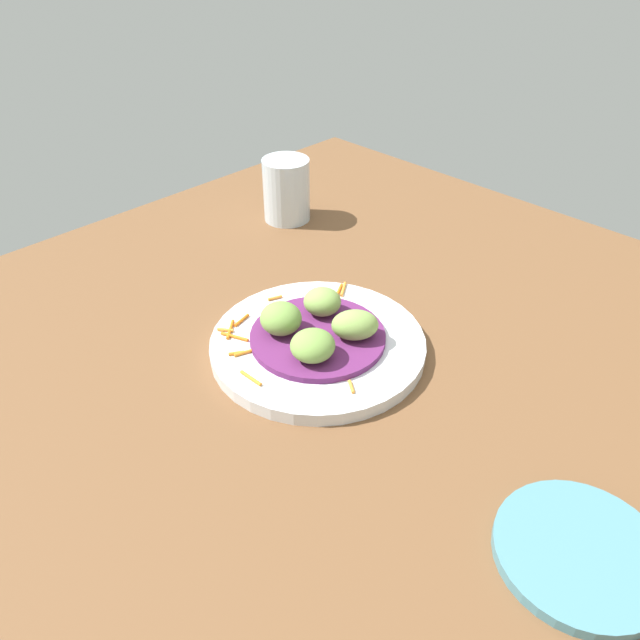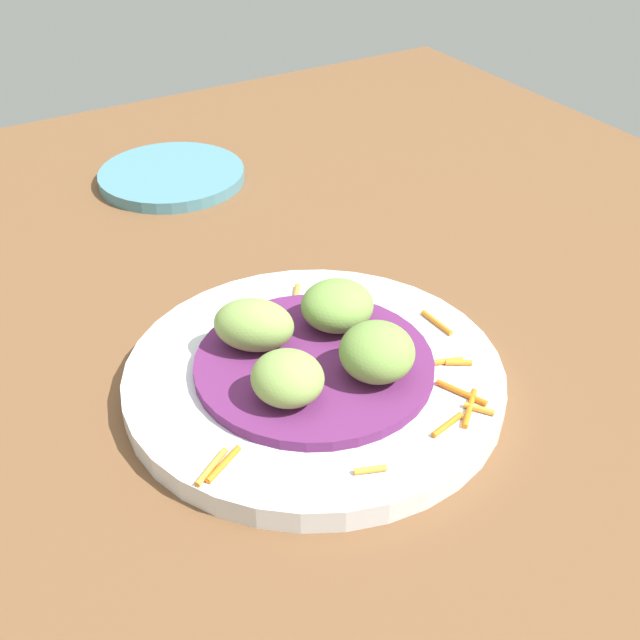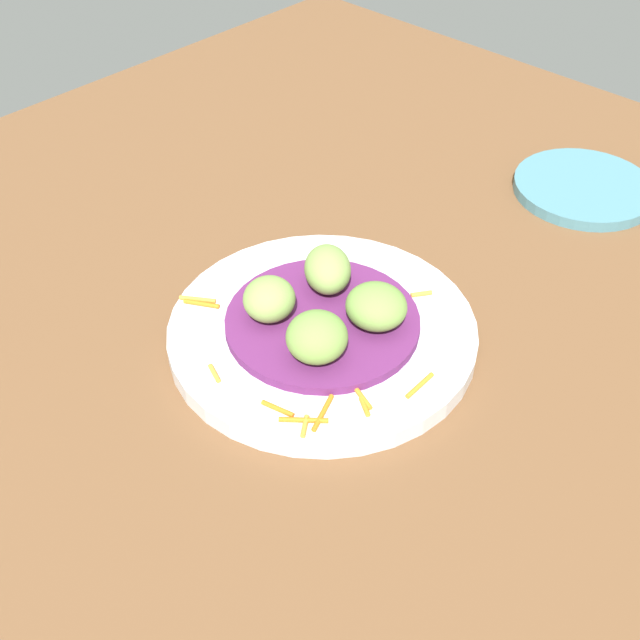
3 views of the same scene
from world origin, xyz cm
name	(u,v)px [view 3 (image 3 of 3)]	position (x,y,z in cm)	size (l,w,h in cm)	color
table_surface	(348,319)	(0.00, 0.00, 1.00)	(110.00, 110.00, 2.00)	brown
main_plate	(322,332)	(0.96, -4.36, 2.82)	(26.14, 26.14, 1.65)	silver
cabbage_bed	(322,322)	(0.96, -4.36, 4.05)	(16.40, 16.40, 0.79)	#60235B
carrot_garnish	(303,373)	(3.86, -9.66, 3.85)	(22.21, 20.40, 0.40)	orange
guac_scoop_left	(376,306)	(4.47, -1.65, 6.13)	(5.04, 5.19, 3.37)	#759E47
guac_scoop_center	(328,269)	(-1.75, -0.85, 6.20)	(5.59, 4.03, 3.51)	#84A851
guac_scoop_right	(269,299)	(-2.56, -7.06, 6.16)	(4.37, 4.71, 3.42)	#84A851
guac_scoop_back	(317,337)	(3.66, -7.87, 6.34)	(5.01, 4.90, 3.80)	#759E47
side_plate_small	(584,188)	(5.27, 31.57, 2.58)	(14.73, 14.73, 1.17)	teal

